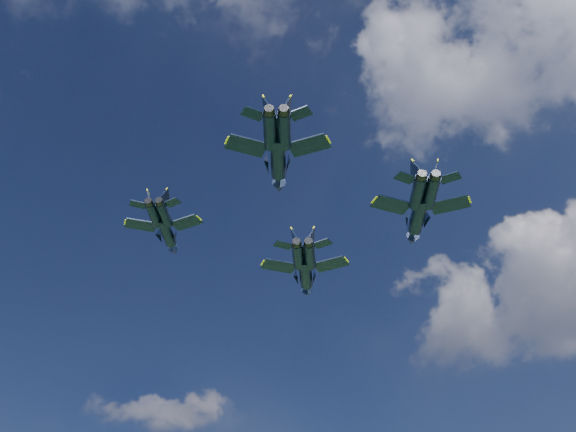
# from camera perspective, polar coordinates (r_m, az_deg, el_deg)

# --- Properties ---
(jet_lead) EXTENTS (13.91, 17.31, 4.32)m
(jet_lead) POSITION_cam_1_polar(r_m,az_deg,el_deg) (116.36, 1.41, -4.60)
(jet_lead) COLOR black
(jet_left) EXTENTS (10.87, 13.94, 3.45)m
(jet_left) POSITION_cam_1_polar(r_m,az_deg,el_deg) (104.43, -9.52, -1.30)
(jet_left) COLOR black
(jet_right) EXTENTS (14.49, 16.61, 4.26)m
(jet_right) POSITION_cam_1_polar(r_m,az_deg,el_deg) (102.63, 10.21, -0.02)
(jet_right) COLOR black
(jet_slot) EXTENTS (13.36, 15.50, 3.96)m
(jet_slot) POSITION_cam_1_polar(r_m,az_deg,el_deg) (88.74, -0.79, 4.50)
(jet_slot) COLOR black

